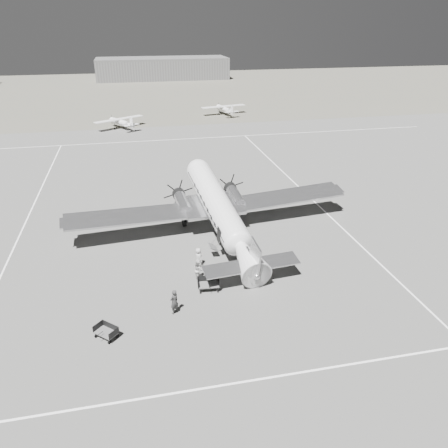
# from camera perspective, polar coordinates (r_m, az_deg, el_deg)

# --- Properties ---
(ground) EXTENTS (260.00, 260.00, 0.00)m
(ground) POSITION_cam_1_polar(r_m,az_deg,el_deg) (37.07, 0.40, -4.20)
(ground) COLOR #61615E
(ground) RESTS_ON ground
(taxi_line_near) EXTENTS (60.00, 0.15, 0.01)m
(taxi_line_near) POSITION_cam_1_polar(r_m,az_deg,el_deg) (26.24, 7.43, -19.05)
(taxi_line_near) COLOR white
(taxi_line_near) RESTS_ON ground
(taxi_line_right) EXTENTS (0.15, 80.00, 0.01)m
(taxi_line_right) POSITION_cam_1_polar(r_m,az_deg,el_deg) (41.07, 16.99, -2.27)
(taxi_line_right) COLOR white
(taxi_line_right) RESTS_ON ground
(taxi_line_left) EXTENTS (0.15, 60.00, 0.01)m
(taxi_line_left) POSITION_cam_1_polar(r_m,az_deg,el_deg) (46.62, -24.65, -0.18)
(taxi_line_left) COLOR white
(taxi_line_left) RESTS_ON ground
(taxi_line_horizon) EXTENTS (90.00, 0.15, 0.01)m
(taxi_line_horizon) POSITION_cam_1_polar(r_m,az_deg,el_deg) (74.10, -6.44, 10.92)
(taxi_line_horizon) COLOR white
(taxi_line_horizon) RESTS_ON ground
(grass_infield) EXTENTS (260.00, 90.00, 0.01)m
(grass_infield) POSITION_cam_1_polar(r_m,az_deg,el_deg) (127.97, -9.28, 16.83)
(grass_infield) COLOR #59564B
(grass_infield) RESTS_ON ground
(hangar_main) EXTENTS (42.00, 14.00, 6.60)m
(hangar_main) POSITION_cam_1_polar(r_m,az_deg,el_deg) (152.68, -8.04, 19.49)
(hangar_main) COLOR #606060
(hangar_main) RESTS_ON ground
(dc3_airliner) EXTENTS (29.09, 21.62, 5.20)m
(dc3_airliner) POSITION_cam_1_polar(r_m,az_deg,el_deg) (39.17, -0.62, 1.75)
(dc3_airliner) COLOR silver
(dc3_airliner) RESTS_ON ground
(light_plane_left) EXTENTS (12.28, 11.68, 2.00)m
(light_plane_left) POSITION_cam_1_polar(r_m,az_deg,el_deg) (83.17, -13.34, 12.70)
(light_plane_left) COLOR white
(light_plane_left) RESTS_ON ground
(light_plane_right) EXTENTS (11.03, 9.65, 1.99)m
(light_plane_right) POSITION_cam_1_polar(r_m,az_deg,el_deg) (93.33, 0.05, 14.68)
(light_plane_right) COLOR white
(light_plane_right) RESTS_ON ground
(baggage_cart_near) EXTENTS (1.78, 1.33, 0.95)m
(baggage_cart_near) POSITION_cam_1_polar(r_m,az_deg,el_deg) (32.51, -2.05, -7.87)
(baggage_cart_near) COLOR #535353
(baggage_cart_near) RESTS_ON ground
(baggage_cart_far) EXTENTS (1.82, 1.80, 0.85)m
(baggage_cart_far) POSITION_cam_1_polar(r_m,az_deg,el_deg) (29.15, -15.14, -13.48)
(baggage_cart_far) COLOR #535353
(baggage_cart_far) RESTS_ON ground
(ground_crew) EXTENTS (0.80, 0.75, 1.83)m
(ground_crew) POSITION_cam_1_polar(r_m,az_deg,el_deg) (30.12, -6.52, -10.05)
(ground_crew) COLOR #2D2D2D
(ground_crew) RESTS_ON ground
(ramp_agent) EXTENTS (0.74, 0.88, 1.62)m
(ramp_agent) POSITION_cam_1_polar(r_m,az_deg,el_deg) (33.65, -3.38, -5.97)
(ramp_agent) COLOR beige
(ramp_agent) RESTS_ON ground
(passenger) EXTENTS (0.71, 0.90, 1.61)m
(passenger) POSITION_cam_1_polar(r_m,az_deg,el_deg) (35.32, -3.36, -4.35)
(passenger) COLOR #B3B3B1
(passenger) RESTS_ON ground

